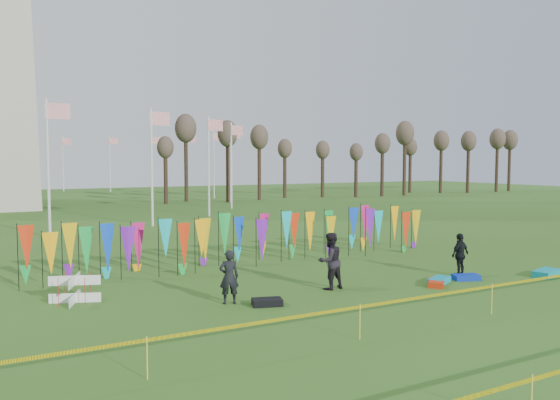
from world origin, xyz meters
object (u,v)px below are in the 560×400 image
kite_bag_blue (466,277)px  kite_bag_black (267,302)px  person_right (460,255)px  box_kite (75,289)px  kite_bag_red (437,283)px  person_left (229,277)px  kite_bag_turquoise (439,280)px  person_mid (330,261)px  kite_bag_teal (546,273)px

kite_bag_blue → kite_bag_black: bearing=177.9°
person_right → kite_bag_black: size_ratio=1.82×
box_kite → kite_bag_red: (11.71, -3.54, -0.34)m
person_left → kite_bag_turquoise: 7.94m
person_mid → kite_bag_teal: 8.81m
person_right → kite_bag_turquoise: 1.86m
kite_bag_blue → person_mid: bearing=167.3°
kite_bag_red → kite_bag_black: bearing=176.0°
box_kite → kite_bag_blue: bearing=-14.2°
box_kite → kite_bag_black: bearing=-30.8°
kite_bag_red → box_kite: bearing=163.2°
kite_bag_black → kite_bag_teal: kite_bag_teal is taller
person_left → kite_bag_red: (7.49, -1.21, -0.74)m
person_left → kite_bag_turquoise: size_ratio=1.62×
kite_bag_turquoise → person_right: bearing=19.4°
person_right → kite_bag_turquoise: bearing=9.7°
box_kite → person_left: person_left is taller
kite_bag_red → person_left: bearing=170.8°
kite_bag_blue → person_right: bearing=61.8°
person_mid → kite_bag_black: person_mid is taller
person_right → person_left: bearing=-12.3°
person_mid → kite_bag_teal: size_ratio=1.50×
kite_bag_red → kite_bag_teal: bearing=-9.9°
person_mid → kite_bag_teal: (8.49, -2.20, -0.86)m
person_mid → kite_bag_blue: bearing=161.8°
box_kite → person_left: (4.22, -2.32, 0.40)m
box_kite → kite_bag_teal: box_kite is taller
person_left → person_mid: person_mid is taller
kite_bag_blue → kite_bag_turquoise: bearing=177.1°
person_mid → kite_bag_red: (3.65, -1.35, -0.88)m
kite_bag_blue → kite_bag_teal: (3.21, -1.01, 0.02)m
kite_bag_blue → kite_bag_red: same height
person_left → kite_bag_teal: person_left is taller
kite_bag_red → person_mid: bearing=159.7°
kite_bag_red → kite_bag_black: 6.56m
kite_bag_blue → kite_bag_red: bearing=-174.4°
person_left → person_right: 9.47m
person_mid → box_kite: bearing=-20.6°
kite_bag_black → box_kite: bearing=149.2°
box_kite → kite_bag_turquoise: (12.06, -3.31, -0.34)m
box_kite → kite_bag_blue: (13.34, -3.38, -0.34)m
person_mid → kite_bag_turquoise: (4.00, -1.13, -0.88)m
kite_bag_turquoise → kite_bag_red: kite_bag_turquoise is taller
person_mid → kite_bag_blue: 5.49m
kite_bag_turquoise → kite_bag_teal: (4.49, -1.07, 0.02)m
person_left → kite_bag_black: bearing=157.4°
kite_bag_blue → kite_bag_teal: size_ratio=0.74×
person_left → kite_bag_red: bearing=-173.0°
kite_bag_turquoise → person_mid: bearing=164.3°
kite_bag_turquoise → kite_bag_red: bearing=-147.5°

